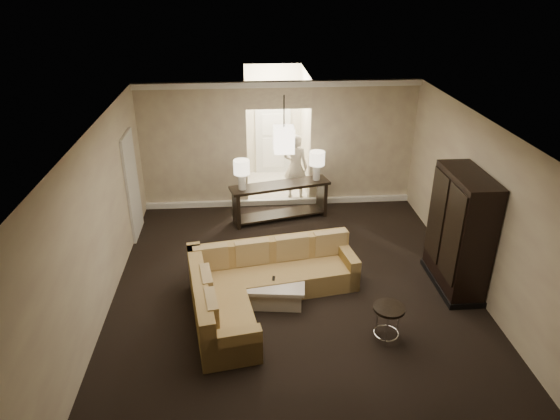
{
  "coord_description": "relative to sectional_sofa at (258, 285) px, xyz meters",
  "views": [
    {
      "loc": [
        -0.78,
        -6.38,
        4.9
      ],
      "look_at": [
        -0.19,
        1.2,
        1.19
      ],
      "focal_mm": 32.0,
      "sensor_mm": 36.0,
      "label": 1
    }
  ],
  "objects": [
    {
      "name": "ground",
      "position": [
        0.61,
        -0.25,
        -0.33
      ],
      "size": [
        8.0,
        8.0,
        0.0
      ],
      "primitive_type": "plane",
      "color": "black",
      "rests_on": "ground"
    },
    {
      "name": "wall_back",
      "position": [
        0.61,
        3.75,
        1.07
      ],
      "size": [
        6.0,
        0.04,
        2.8
      ],
      "primitive_type": "cube",
      "color": "beige",
      "rests_on": "ground"
    },
    {
      "name": "wall_left",
      "position": [
        -2.39,
        -0.25,
        1.07
      ],
      "size": [
        0.04,
        8.0,
        2.8
      ],
      "primitive_type": "cube",
      "color": "beige",
      "rests_on": "ground"
    },
    {
      "name": "wall_right",
      "position": [
        3.61,
        -0.25,
        1.07
      ],
      "size": [
        0.04,
        8.0,
        2.8
      ],
      "primitive_type": "cube",
      "color": "beige",
      "rests_on": "ground"
    },
    {
      "name": "ceiling",
      "position": [
        0.61,
        -0.25,
        2.47
      ],
      "size": [
        6.0,
        8.0,
        0.02
      ],
      "primitive_type": "cube",
      "color": "silver",
      "rests_on": "wall_back"
    },
    {
      "name": "crown_molding",
      "position": [
        0.61,
        3.7,
        2.4
      ],
      "size": [
        6.0,
        0.1,
        0.12
      ],
      "primitive_type": "cube",
      "color": "white",
      "rests_on": "wall_back"
    },
    {
      "name": "baseboard",
      "position": [
        0.61,
        3.7,
        -0.27
      ],
      "size": [
        6.0,
        0.1,
        0.12
      ],
      "primitive_type": "cube",
      "color": "white",
      "rests_on": "ground"
    },
    {
      "name": "side_door",
      "position": [
        -2.36,
        2.55,
        0.72
      ],
      "size": [
        0.05,
        0.9,
        2.1
      ],
      "primitive_type": "cube",
      "color": "silver",
      "rests_on": "ground"
    },
    {
      "name": "foyer",
      "position": [
        0.61,
        5.09,
        0.97
      ],
      "size": [
        1.44,
        2.02,
        2.8
      ],
      "color": "beige",
      "rests_on": "ground"
    },
    {
      "name": "sectional_sofa",
      "position": [
        0.0,
        0.0,
        0.0
      ],
      "size": [
        2.86,
        2.52,
        0.82
      ],
      "rotation": [
        0.0,
        0.0,
        0.16
      ],
      "color": "brown",
      "rests_on": "ground"
    },
    {
      "name": "coffee_table",
      "position": [
        0.3,
        0.13,
        -0.14
      ],
      "size": [
        1.03,
        1.03,
        0.38
      ],
      "rotation": [
        0.0,
        0.0,
        -0.13
      ],
      "color": "silver",
      "rests_on": "ground"
    },
    {
      "name": "console_table",
      "position": [
        0.58,
        2.95,
        0.16
      ],
      "size": [
        2.17,
        0.97,
        0.82
      ],
      "rotation": [
        0.0,
        0.0,
        0.24
      ],
      "color": "black",
      "rests_on": "ground"
    },
    {
      "name": "armoire",
      "position": [
        3.3,
        0.25,
        0.65
      ],
      "size": [
        0.6,
        1.41,
        2.03
      ],
      "color": "black",
      "rests_on": "ground"
    },
    {
      "name": "drink_table",
      "position": [
        1.82,
        -1.03,
        0.08
      ],
      "size": [
        0.45,
        0.45,
        0.57
      ],
      "rotation": [
        0.0,
        0.0,
        0.19
      ],
      "color": "black",
      "rests_on": "ground"
    },
    {
      "name": "table_lamp_left",
      "position": [
        -0.21,
        2.75,
        0.9
      ],
      "size": [
        0.33,
        0.33,
        0.62
      ],
      "color": "silver",
      "rests_on": "console_table"
    },
    {
      "name": "table_lamp_right",
      "position": [
        1.37,
        3.14,
        0.9
      ],
      "size": [
        0.33,
        0.33,
        0.62
      ],
      "color": "silver",
      "rests_on": "console_table"
    },
    {
      "name": "pendant_light",
      "position": [
        0.61,
        2.45,
        1.62
      ],
      "size": [
        0.38,
        0.38,
        1.09
      ],
      "color": "black",
      "rests_on": "ceiling"
    },
    {
      "name": "person",
      "position": [
        1.02,
        4.05,
        0.53
      ],
      "size": [
        0.72,
        0.6,
        1.71
      ],
      "primitive_type": "imported",
      "rotation": [
        0.0,
        0.0,
        2.79
      ],
      "color": "beige",
      "rests_on": "ground"
    }
  ]
}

